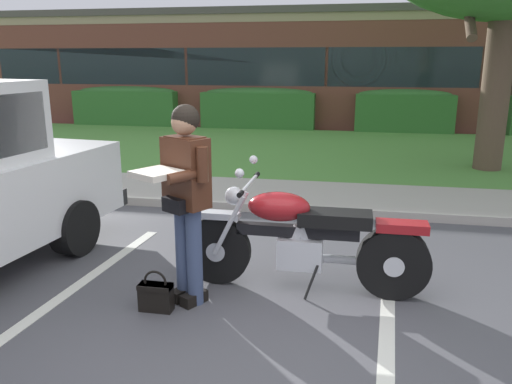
{
  "coord_description": "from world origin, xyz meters",
  "views": [
    {
      "loc": [
        0.73,
        -3.14,
        2.05
      ],
      "look_at": [
        -0.15,
        1.37,
        0.85
      ],
      "focal_mm": 35.67,
      "sensor_mm": 36.0,
      "label": 1
    }
  ],
  "objects_px": {
    "motorcycle": "(313,240)",
    "hedge_left": "(128,105)",
    "brick_building": "(335,67)",
    "hedge_center_left": "(259,108)",
    "hedge_center_right": "(404,110)",
    "handbag": "(156,294)",
    "rider_person": "(185,190)"
  },
  "relations": [
    {
      "from": "motorcycle",
      "to": "hedge_left",
      "type": "relative_size",
      "value": 0.68
    },
    {
      "from": "motorcycle",
      "to": "hedge_left",
      "type": "distance_m",
      "value": 12.73
    },
    {
      "from": "hedge_left",
      "to": "brick_building",
      "type": "bearing_deg",
      "value": 44.02
    },
    {
      "from": "hedge_center_left",
      "to": "hedge_center_right",
      "type": "distance_m",
      "value": 4.2
    },
    {
      "from": "handbag",
      "to": "hedge_left",
      "type": "height_order",
      "value": "hedge_left"
    },
    {
      "from": "motorcycle",
      "to": "hedge_center_right",
      "type": "xyz_separation_m",
      "value": [
        1.65,
        10.8,
        0.17
      ]
    },
    {
      "from": "rider_person",
      "to": "handbag",
      "type": "distance_m",
      "value": 0.91
    },
    {
      "from": "handbag",
      "to": "motorcycle",
      "type": "bearing_deg",
      "value": 27.52
    },
    {
      "from": "hedge_center_left",
      "to": "brick_building",
      "type": "relative_size",
      "value": 0.13
    },
    {
      "from": "hedge_left",
      "to": "rider_person",
      "type": "bearing_deg",
      "value": -63.02
    },
    {
      "from": "rider_person",
      "to": "hedge_center_left",
      "type": "relative_size",
      "value": 0.51
    },
    {
      "from": "brick_building",
      "to": "handbag",
      "type": "bearing_deg",
      "value": -92.2
    },
    {
      "from": "motorcycle",
      "to": "hedge_center_right",
      "type": "relative_size",
      "value": 0.83
    },
    {
      "from": "hedge_center_right",
      "to": "hedge_left",
      "type": "bearing_deg",
      "value": 180.0
    },
    {
      "from": "brick_building",
      "to": "hedge_left",
      "type": "bearing_deg",
      "value": -135.98
    },
    {
      "from": "hedge_center_left",
      "to": "brick_building",
      "type": "height_order",
      "value": "brick_building"
    },
    {
      "from": "hedge_left",
      "to": "hedge_center_right",
      "type": "relative_size",
      "value": 1.22
    },
    {
      "from": "hedge_left",
      "to": "brick_building",
      "type": "xyz_separation_m",
      "value": [
        6.18,
        5.97,
        1.12
      ]
    },
    {
      "from": "rider_person",
      "to": "hedge_center_right",
      "type": "xyz_separation_m",
      "value": [
        2.68,
        11.23,
        -0.36
      ]
    },
    {
      "from": "hedge_center_left",
      "to": "brick_building",
      "type": "distance_m",
      "value": 6.39
    },
    {
      "from": "motorcycle",
      "to": "handbag",
      "type": "relative_size",
      "value": 6.22
    },
    {
      "from": "rider_person",
      "to": "hedge_left",
      "type": "height_order",
      "value": "rider_person"
    },
    {
      "from": "handbag",
      "to": "hedge_left",
      "type": "bearing_deg",
      "value": 115.69
    },
    {
      "from": "hedge_center_right",
      "to": "brick_building",
      "type": "height_order",
      "value": "brick_building"
    },
    {
      "from": "rider_person",
      "to": "hedge_left",
      "type": "distance_m",
      "value": 12.61
    },
    {
      "from": "handbag",
      "to": "hedge_center_left",
      "type": "height_order",
      "value": "hedge_center_left"
    },
    {
      "from": "hedge_center_left",
      "to": "motorcycle",
      "type": "bearing_deg",
      "value": -76.71
    },
    {
      "from": "rider_person",
      "to": "handbag",
      "type": "xyz_separation_m",
      "value": [
        -0.21,
        -0.21,
        -0.86
      ]
    },
    {
      "from": "rider_person",
      "to": "hedge_center_left",
      "type": "xyz_separation_m",
      "value": [
        -1.52,
        11.23,
        -0.36
      ]
    },
    {
      "from": "hedge_center_right",
      "to": "brick_building",
      "type": "xyz_separation_m",
      "value": [
        -2.22,
        5.97,
        1.12
      ]
    },
    {
      "from": "rider_person",
      "to": "handbag",
      "type": "height_order",
      "value": "rider_person"
    },
    {
      "from": "hedge_center_right",
      "to": "brick_building",
      "type": "bearing_deg",
      "value": 110.44
    }
  ]
}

